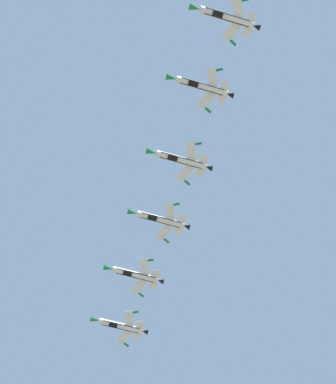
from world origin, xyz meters
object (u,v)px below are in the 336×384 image
object	(u,v)px
fighter_jet_left_wing	(201,86)
fighter_jet_trail_slot	(120,326)
fighter_jet_left_outer	(159,219)
fighter_jet_lead	(225,17)
fighter_jet_right_wing	(180,160)
fighter_jet_right_outer	(134,275)

from	to	relation	value
fighter_jet_left_wing	fighter_jet_trail_slot	size ratio (longest dim) A/B	1.00
fighter_jet_left_outer	fighter_jet_left_wing	bearing A→B (deg)	178.97
fighter_jet_left_outer	fighter_jet_lead	bearing A→B (deg)	179.52
fighter_jet_right_wing	fighter_jet_right_outer	xyz separation A→B (m)	(2.35, 35.37, 2.25)
fighter_jet_left_outer	fighter_jet_right_outer	xyz separation A→B (m)	(0.15, 17.31, -0.56)
fighter_jet_right_outer	fighter_jet_trail_slot	world-z (taller)	fighter_jet_trail_slot
fighter_jet_left_outer	fighter_jet_right_outer	size ratio (longest dim) A/B	1.00
fighter_jet_lead	fighter_jet_right_outer	size ratio (longest dim) A/B	1.00
fighter_jet_lead	fighter_jet_right_wing	bearing A→B (deg)	-0.16
fighter_jet_right_outer	fighter_jet_left_wing	bearing A→B (deg)	-178.91
fighter_jet_left_outer	fighter_jet_trail_slot	size ratio (longest dim) A/B	1.00
fighter_jet_left_wing	fighter_jet_right_wing	size ratio (longest dim) A/B	1.00
fighter_jet_left_outer	fighter_jet_right_outer	world-z (taller)	fighter_jet_left_outer
fighter_jet_left_wing	fighter_jet_left_outer	xyz separation A→B (m)	(4.21, 34.85, -1.54)
fighter_jet_left_wing	fighter_jet_trail_slot	world-z (taller)	fighter_jet_left_wing
fighter_jet_lead	fighter_jet_left_wing	size ratio (longest dim) A/B	1.00
fighter_jet_left_wing	fighter_jet_left_outer	bearing A→B (deg)	-1.03
fighter_jet_right_wing	fighter_jet_right_outer	distance (m)	35.52
fighter_jet_right_wing	fighter_jet_left_outer	distance (m)	18.41
fighter_jet_lead	fighter_jet_left_wing	distance (m)	16.48
fighter_jet_left_wing	fighter_jet_right_wing	distance (m)	17.46
fighter_jet_trail_slot	fighter_jet_lead	bearing A→B (deg)	-179.68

